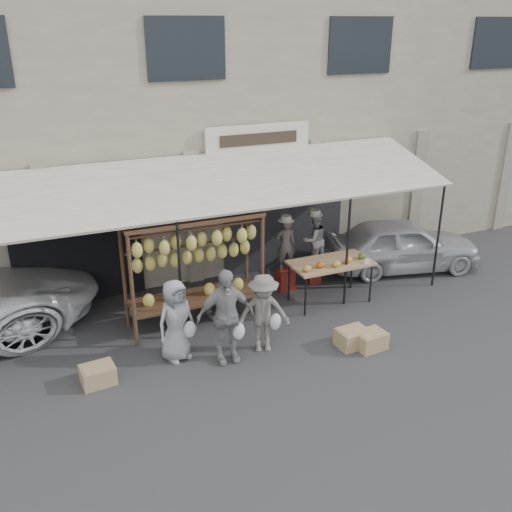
% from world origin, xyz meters
% --- Properties ---
extents(ground_plane, '(90.00, 90.00, 0.00)m').
position_xyz_m(ground_plane, '(0.00, 0.00, 0.00)').
color(ground_plane, '#2D2D30').
extents(shophouse, '(24.00, 6.15, 7.30)m').
position_xyz_m(shophouse, '(-0.00, 6.50, 3.65)').
color(shophouse, '#B1A691').
rests_on(shophouse, ground_plane).
extents(awning, '(10.00, 2.35, 2.92)m').
position_xyz_m(awning, '(0.01, 2.28, 2.57)').
color(awning, silver).
rests_on(awning, ground_plane).
extents(banana_rack, '(2.60, 0.90, 2.24)m').
position_xyz_m(banana_rack, '(-0.61, 1.53, 1.57)').
color(banana_rack, '#3B2317').
rests_on(banana_rack, ground_plane).
extents(produce_table, '(1.70, 0.90, 1.04)m').
position_xyz_m(produce_table, '(2.27, 1.35, 0.87)').
color(produce_table, tan).
rests_on(produce_table, ground_plane).
extents(vendor_left, '(0.47, 0.35, 1.16)m').
position_xyz_m(vendor_left, '(1.66, 2.26, 1.07)').
color(vendor_left, '#5B524F').
rests_on(vendor_left, stool_left).
extents(vendor_right, '(0.66, 0.54, 1.23)m').
position_xyz_m(vendor_right, '(2.41, 2.37, 1.03)').
color(vendor_right, '#9F9EA2').
rests_on(vendor_right, stool_right).
extents(customer_left, '(0.84, 0.69, 1.49)m').
position_xyz_m(customer_left, '(-1.29, 0.51, 0.75)').
color(customer_left, '#98999E').
rests_on(customer_left, ground_plane).
extents(customer_mid, '(1.03, 0.48, 1.72)m').
position_xyz_m(customer_mid, '(-0.52, 0.11, 0.86)').
color(customer_mid, gray).
rests_on(customer_mid, ground_plane).
extents(customer_right, '(1.06, 0.77, 1.47)m').
position_xyz_m(customer_right, '(0.21, 0.17, 0.74)').
color(customer_right, slate).
rests_on(customer_right, ground_plane).
extents(stool_left, '(0.42, 0.42, 0.49)m').
position_xyz_m(stool_left, '(1.66, 2.26, 0.24)').
color(stool_left, maroon).
rests_on(stool_left, ground_plane).
extents(stool_right, '(0.31, 0.31, 0.41)m').
position_xyz_m(stool_right, '(2.41, 2.37, 0.20)').
color(stool_right, maroon).
rests_on(stool_right, ground_plane).
extents(crate_near_a, '(0.58, 0.46, 0.33)m').
position_xyz_m(crate_near_a, '(1.75, -0.36, 0.17)').
color(crate_near_a, tan).
rests_on(crate_near_a, ground_plane).
extents(crate_near_b, '(0.57, 0.46, 0.32)m').
position_xyz_m(crate_near_b, '(2.01, -0.56, 0.16)').
color(crate_near_b, tan).
rests_on(crate_near_b, ground_plane).
extents(crate_far, '(0.57, 0.45, 0.32)m').
position_xyz_m(crate_far, '(-2.69, 0.28, 0.16)').
color(crate_far, tan).
rests_on(crate_far, ground_plane).
extents(sedan, '(3.85, 2.24, 1.23)m').
position_xyz_m(sedan, '(4.70, 2.22, 0.62)').
color(sedan, '#B4B5BA').
rests_on(sedan, ground_plane).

